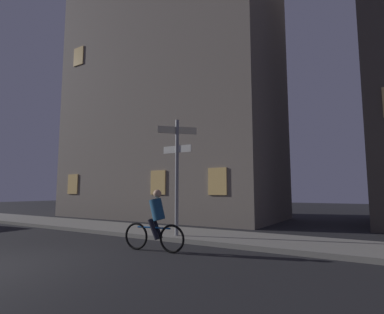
% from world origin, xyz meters
% --- Properties ---
extents(sidewalk_kerb, '(40.00, 2.54, 0.14)m').
position_xyz_m(sidewalk_kerb, '(0.00, 5.95, 0.07)').
color(sidewalk_kerb, gray).
rests_on(sidewalk_kerb, ground_plane).
extents(signpost, '(1.11, 0.97, 3.82)m').
position_xyz_m(signpost, '(1.28, 5.14, 2.36)').
color(signpost, gray).
rests_on(signpost, sidewalk_kerb).
extents(cyclist, '(1.81, 0.37, 1.61)m').
position_xyz_m(cyclist, '(1.87, 3.29, 0.75)').
color(cyclist, black).
rests_on(cyclist, ground_plane).
extents(building_left_block, '(13.25, 6.35, 15.34)m').
position_xyz_m(building_left_block, '(-4.05, 11.98, 7.67)').
color(building_left_block, slate).
rests_on(building_left_block, ground_plane).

